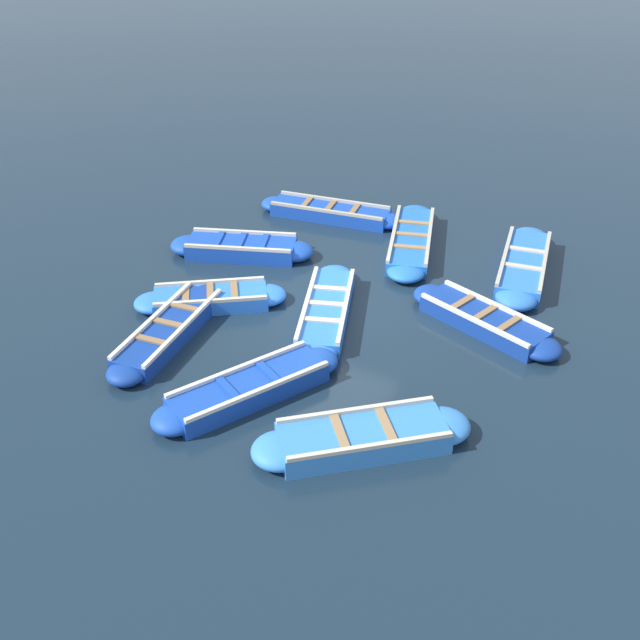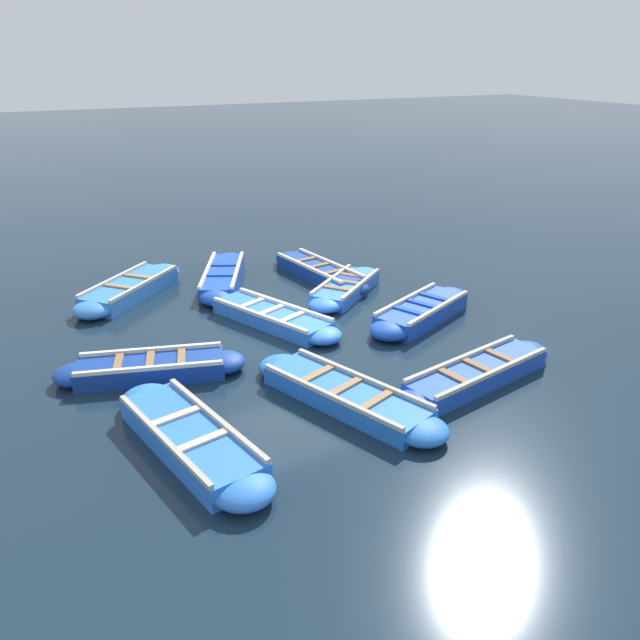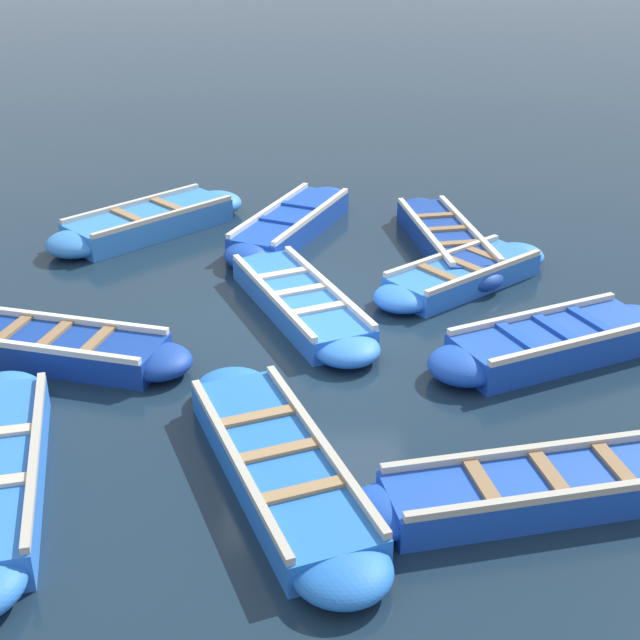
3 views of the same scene
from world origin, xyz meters
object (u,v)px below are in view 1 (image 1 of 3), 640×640
(boat_far_corner, at_px, (211,299))
(boat_centre, at_px, (411,241))
(boat_outer_right, at_px, (484,320))
(boat_outer_left, at_px, (242,248))
(boat_drifting, at_px, (330,212))
(boat_inner_gap, at_px, (326,310))
(boat_end_of_row, at_px, (363,438))
(boat_mid_row, at_px, (169,330))
(boat_tucked, at_px, (523,266))
(boat_stern_in, at_px, (249,389))

(boat_far_corner, relative_size, boat_centre, 0.75)
(boat_outer_right, height_order, boat_outer_left, boat_outer_left)
(boat_drifting, bearing_deg, boat_outer_right, -118.60)
(boat_outer_right, relative_size, boat_inner_gap, 0.94)
(boat_end_of_row, bearing_deg, boat_centre, 18.69)
(boat_outer_right, bearing_deg, boat_inner_gap, 113.81)
(boat_end_of_row, xyz_separation_m, boat_drifting, (7.07, 4.70, -0.02))
(boat_mid_row, xyz_separation_m, boat_end_of_row, (-0.81, -4.67, 0.02))
(boat_inner_gap, xyz_separation_m, boat_far_corner, (-0.83, 2.28, 0.00))
(boat_end_of_row, relative_size, boat_tucked, 0.82)
(boat_stern_in, relative_size, boat_outer_left, 1.06)
(boat_drifting, distance_m, boat_stern_in, 7.36)
(boat_tucked, distance_m, boat_drifting, 5.12)
(boat_tucked, bearing_deg, boat_centre, 92.84)
(boat_outer_right, xyz_separation_m, boat_tucked, (2.54, 0.02, 0.01))
(boat_stern_in, bearing_deg, boat_tucked, -21.93)
(boat_far_corner, bearing_deg, boat_centre, -28.61)
(boat_inner_gap, relative_size, boat_tucked, 0.95)
(boat_inner_gap, bearing_deg, boat_centre, -2.74)
(boat_centre, relative_size, boat_stern_in, 1.09)
(boat_outer_right, bearing_deg, boat_mid_row, 124.14)
(boat_tucked, relative_size, boat_outer_left, 1.15)
(boat_inner_gap, height_order, boat_far_corner, boat_far_corner)
(boat_end_of_row, bearing_deg, boat_inner_gap, 39.01)
(boat_drifting, bearing_deg, boat_mid_row, -179.78)
(boat_drifting, bearing_deg, boat_tucked, -92.88)
(boat_inner_gap, distance_m, boat_stern_in, 2.90)
(boat_outer_right, xyz_separation_m, boat_end_of_row, (-4.27, 0.43, 0.02))
(boat_outer_right, height_order, boat_stern_in, boat_stern_in)
(boat_mid_row, distance_m, boat_end_of_row, 4.74)
(boat_end_of_row, bearing_deg, boat_stern_in, 87.26)
(boat_end_of_row, xyz_separation_m, boat_stern_in, (0.11, 2.28, -0.01))
(boat_mid_row, xyz_separation_m, boat_inner_gap, (2.20, -2.24, -0.01))
(boat_outer_right, bearing_deg, boat_outer_left, 89.88)
(boat_outer_left, bearing_deg, boat_far_corner, -160.73)
(boat_far_corner, bearing_deg, boat_mid_row, -178.06)
(boat_end_of_row, bearing_deg, boat_far_corner, 65.29)
(boat_mid_row, xyz_separation_m, boat_drifting, (6.26, 0.02, -0.00))
(boat_outer_right, xyz_separation_m, boat_outer_left, (0.01, 5.89, 0.02))
(boat_outer_left, bearing_deg, boat_tucked, -66.71)
(boat_outer_right, distance_m, boat_far_corner, 5.56)
(boat_stern_in, xyz_separation_m, boat_outer_left, (4.17, 3.17, 0.01))
(boat_outer_right, height_order, boat_centre, boat_outer_right)
(boat_outer_left, bearing_deg, boat_drifting, -15.28)
(boat_far_corner, bearing_deg, boat_outer_left, 19.27)
(boat_centre, bearing_deg, boat_inner_gap, 177.26)
(boat_drifting, xyz_separation_m, boat_outer_left, (-2.78, 0.76, 0.02))
(boat_far_corner, xyz_separation_m, boat_stern_in, (-2.06, -2.43, 0.02))
(boat_outer_right, distance_m, boat_inner_gap, 3.14)
(boat_stern_in, bearing_deg, boat_outer_right, -33.14)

